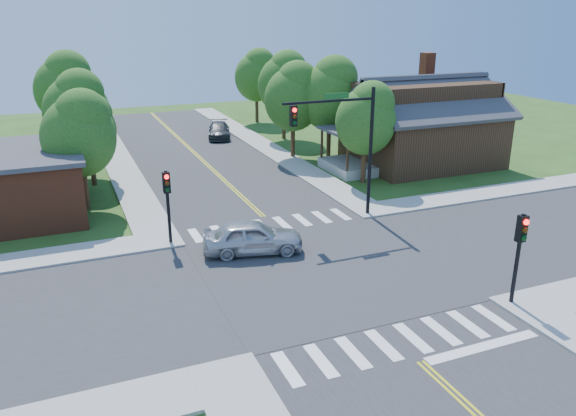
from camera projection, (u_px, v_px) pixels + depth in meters
name	position (u px, v px, depth m)	size (l,w,h in m)	color
ground	(321.00, 271.00, 25.03)	(100.00, 100.00, 0.00)	#294C17
road_ns	(321.00, 271.00, 25.02)	(10.00, 90.00, 0.04)	#2D2D30
road_ew	(321.00, 271.00, 25.02)	(90.00, 10.00, 0.04)	#2D2D30
intersection_patch	(321.00, 271.00, 25.03)	(10.20, 10.20, 0.06)	#2D2D30
sidewalk_ne	(414.00, 157.00, 44.51)	(40.00, 40.00, 0.14)	#9E9B93
crosswalk_north	(272.00, 224.00, 30.42)	(8.85, 2.00, 0.01)	white
crosswalk_south	(398.00, 341.00, 19.61)	(8.85, 2.00, 0.01)	white
centerline	(321.00, 270.00, 25.01)	(0.30, 90.00, 0.01)	yellow
stop_bar	(483.00, 348.00, 19.30)	(4.60, 0.45, 0.09)	white
signal_mast_ne	(344.00, 133.00, 29.71)	(5.30, 0.42, 7.20)	black
signal_pole_se	(520.00, 243.00, 21.27)	(0.34, 0.42, 3.80)	black
signal_pole_nw	(167.00, 194.00, 26.99)	(0.34, 0.42, 3.80)	black
house_ne	(422.00, 120.00, 41.80)	(13.05, 8.80, 7.11)	black
tree_e_a	(367.00, 117.00, 36.58)	(4.01, 3.81, 6.82)	#382314
tree_e_b	(331.00, 92.00, 42.51)	(4.69, 4.46, 7.97)	#382314
tree_e_c	(285.00, 81.00, 49.56)	(4.65, 4.41, 7.90)	#382314
tree_e_d	(257.00, 74.00, 57.38)	(4.46, 4.23, 7.58)	#382314
tree_w_a	(80.00, 132.00, 31.44)	(4.13, 3.92, 7.02)	#382314
tree_w_b	(77.00, 107.00, 37.77)	(4.39, 4.17, 7.47)	#382314
tree_w_c	(66.00, 86.00, 44.45)	(4.83, 4.59, 8.21)	#382314
tree_w_d	(62.00, 83.00, 52.60)	(4.14, 3.94, 7.04)	#382314
tree_house	(294.00, 95.00, 42.92)	(4.44, 4.22, 7.55)	#382314
tree_bldg	(89.00, 126.00, 36.20)	(3.59, 3.41, 6.10)	#382314
car_silver	(253.00, 238.00, 26.61)	(5.04, 2.95, 1.61)	silver
car_dgrey	(219.00, 131.00, 51.20)	(3.15, 5.10, 1.38)	#2E3134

